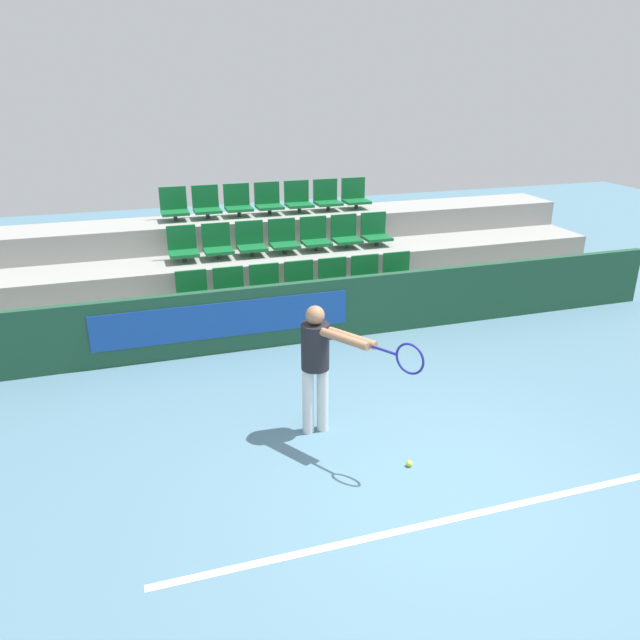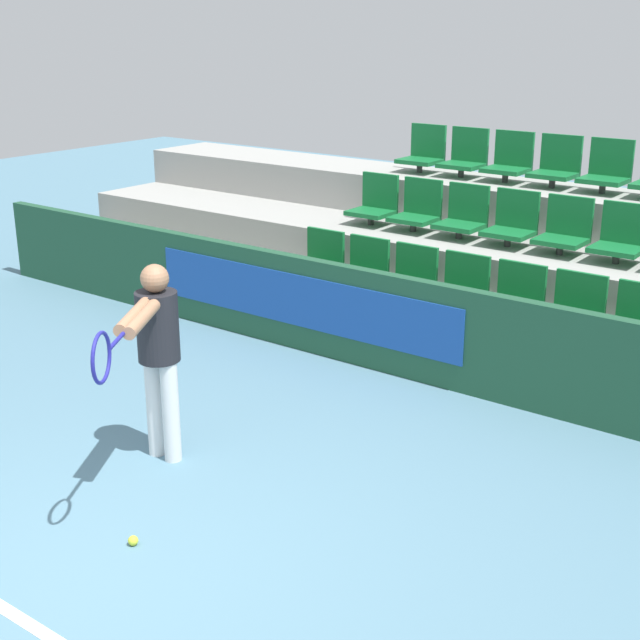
{
  "view_description": "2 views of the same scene",
  "coord_description": "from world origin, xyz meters",
  "px_view_note": "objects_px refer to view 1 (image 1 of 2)",
  "views": [
    {
      "loc": [
        -2.6,
        -4.52,
        3.81
      ],
      "look_at": [
        -0.35,
        2.51,
        0.89
      ],
      "focal_mm": 35.0,
      "sensor_mm": 36.0,
      "label": 1
    },
    {
      "loc": [
        3.85,
        -2.8,
        3.18
      ],
      "look_at": [
        -0.08,
        2.46,
        0.95
      ],
      "focal_mm": 50.0,
      "sensor_mm": 36.0,
      "label": 2
    }
  ],
  "objects_px": {
    "stadium_chair_1": "(230,290)",
    "stadium_chair_19": "(327,198)",
    "stadium_chair_14": "(174,207)",
    "tennis_ball": "(409,464)",
    "stadium_chair_12": "(346,234)",
    "stadium_chair_3": "(301,283)",
    "stadium_chair_10": "(283,239)",
    "stadium_chair_18": "(298,199)",
    "stadium_chair_6": "(399,273)",
    "stadium_chair_2": "(266,286)",
    "stadium_chair_16": "(238,203)",
    "stadium_chair_15": "(207,205)",
    "stadium_chair_20": "(355,196)",
    "stadium_chair_7": "(183,247)",
    "stadium_chair_17": "(268,201)",
    "tennis_player": "(321,358)",
    "stadium_chair_5": "(367,276)",
    "stadium_chair_9": "(251,242)",
    "stadium_chair_11": "(315,237)",
    "stadium_chair_13": "(375,232)",
    "stadium_chair_4": "(334,279)",
    "stadium_chair_0": "(193,293)",
    "stadium_chair_8": "(217,244)"
  },
  "relations": [
    {
      "from": "stadium_chair_1",
      "to": "stadium_chair_19",
      "type": "xyz_separation_m",
      "value": [
        2.28,
        2.12,
        0.92
      ]
    },
    {
      "from": "stadium_chair_14",
      "to": "tennis_ball",
      "type": "bearing_deg",
      "value": -75.22
    },
    {
      "from": "stadium_chair_12",
      "to": "stadium_chair_3",
      "type": "bearing_deg",
      "value": -137.09
    },
    {
      "from": "stadium_chair_10",
      "to": "stadium_chair_18",
      "type": "bearing_deg",
      "value": 61.72
    },
    {
      "from": "stadium_chair_18",
      "to": "stadium_chair_6",
      "type": "bearing_deg",
      "value": -61.72
    },
    {
      "from": "stadium_chair_3",
      "to": "stadium_chair_2",
      "type": "bearing_deg",
      "value": 180.0
    },
    {
      "from": "stadium_chair_2",
      "to": "stadium_chair_16",
      "type": "xyz_separation_m",
      "value": [
        0.0,
        2.12,
        0.92
      ]
    },
    {
      "from": "stadium_chair_1",
      "to": "stadium_chair_15",
      "type": "xyz_separation_m",
      "value": [
        0.0,
        2.12,
        0.92
      ]
    },
    {
      "from": "stadium_chair_20",
      "to": "stadium_chair_7",
      "type": "bearing_deg",
      "value": -162.79
    },
    {
      "from": "tennis_ball",
      "to": "stadium_chair_17",
      "type": "bearing_deg",
      "value": 89.62
    },
    {
      "from": "stadium_chair_1",
      "to": "stadium_chair_14",
      "type": "xyz_separation_m",
      "value": [
        -0.57,
        2.12,
        0.92
      ]
    },
    {
      "from": "stadium_chair_1",
      "to": "stadium_chair_14",
      "type": "relative_size",
      "value": 1.0
    },
    {
      "from": "stadium_chair_10",
      "to": "tennis_player",
      "type": "height_order",
      "value": "tennis_player"
    },
    {
      "from": "stadium_chair_18",
      "to": "stadium_chair_10",
      "type": "bearing_deg",
      "value": -118.28
    },
    {
      "from": "stadium_chair_5",
      "to": "tennis_ball",
      "type": "distance_m",
      "value": 4.42
    },
    {
      "from": "stadium_chair_5",
      "to": "stadium_chair_9",
      "type": "height_order",
      "value": "stadium_chair_9"
    },
    {
      "from": "stadium_chair_5",
      "to": "stadium_chair_11",
      "type": "distance_m",
      "value": 1.29
    },
    {
      "from": "stadium_chair_3",
      "to": "stadium_chair_7",
      "type": "bearing_deg",
      "value": 148.22
    },
    {
      "from": "stadium_chair_18",
      "to": "tennis_ball",
      "type": "relative_size",
      "value": 8.59
    },
    {
      "from": "stadium_chair_13",
      "to": "stadium_chair_15",
      "type": "height_order",
      "value": "stadium_chair_15"
    },
    {
      "from": "stadium_chair_4",
      "to": "stadium_chair_7",
      "type": "height_order",
      "value": "stadium_chair_7"
    },
    {
      "from": "stadium_chair_13",
      "to": "stadium_chair_18",
      "type": "bearing_deg",
      "value": 137.09
    },
    {
      "from": "stadium_chair_7",
      "to": "stadium_chair_9",
      "type": "xyz_separation_m",
      "value": [
        1.14,
        0.0,
        0.0
      ]
    },
    {
      "from": "stadium_chair_9",
      "to": "stadium_chair_20",
      "type": "bearing_deg",
      "value": 24.93
    },
    {
      "from": "stadium_chair_6",
      "to": "stadium_chair_10",
      "type": "distance_m",
      "value": 2.07
    },
    {
      "from": "stadium_chair_7",
      "to": "stadium_chair_10",
      "type": "distance_m",
      "value": 1.71
    },
    {
      "from": "stadium_chair_7",
      "to": "stadium_chair_10",
      "type": "bearing_deg",
      "value": 0.0
    },
    {
      "from": "stadium_chair_7",
      "to": "tennis_ball",
      "type": "distance_m",
      "value": 5.64
    },
    {
      "from": "stadium_chair_0",
      "to": "stadium_chair_2",
      "type": "relative_size",
      "value": 1.0
    },
    {
      "from": "stadium_chair_3",
      "to": "stadium_chair_18",
      "type": "height_order",
      "value": "stadium_chair_18"
    },
    {
      "from": "stadium_chair_2",
      "to": "stadium_chair_1",
      "type": "bearing_deg",
      "value": 180.0
    },
    {
      "from": "stadium_chair_12",
      "to": "stadium_chair_11",
      "type": "bearing_deg",
      "value": 180.0
    },
    {
      "from": "stadium_chair_3",
      "to": "stadium_chair_19",
      "type": "relative_size",
      "value": 1.0
    },
    {
      "from": "stadium_chair_3",
      "to": "stadium_chair_13",
      "type": "height_order",
      "value": "stadium_chair_13"
    },
    {
      "from": "stadium_chair_13",
      "to": "stadium_chair_19",
      "type": "distance_m",
      "value": 1.29
    },
    {
      "from": "stadium_chair_17",
      "to": "stadium_chair_12",
      "type": "bearing_deg",
      "value": -42.91
    },
    {
      "from": "tennis_player",
      "to": "stadium_chair_8",
      "type": "bearing_deg",
      "value": 64.05
    },
    {
      "from": "stadium_chair_6",
      "to": "stadium_chair_8",
      "type": "height_order",
      "value": "stadium_chair_8"
    },
    {
      "from": "stadium_chair_16",
      "to": "stadium_chair_2",
      "type": "bearing_deg",
      "value": -90.0
    },
    {
      "from": "stadium_chair_4",
      "to": "stadium_chair_6",
      "type": "distance_m",
      "value": 1.14
    },
    {
      "from": "stadium_chair_9",
      "to": "stadium_chair_11",
      "type": "distance_m",
      "value": 1.14
    },
    {
      "from": "stadium_chair_6",
      "to": "stadium_chair_12",
      "type": "bearing_deg",
      "value": 118.28
    },
    {
      "from": "stadium_chair_1",
      "to": "stadium_chair_7",
      "type": "distance_m",
      "value": 1.29
    },
    {
      "from": "stadium_chair_16",
      "to": "stadium_chair_18",
      "type": "height_order",
      "value": "same"
    },
    {
      "from": "stadium_chair_1",
      "to": "stadium_chair_2",
      "type": "height_order",
      "value": "same"
    },
    {
      "from": "stadium_chair_11",
      "to": "tennis_player",
      "type": "distance_m",
      "value": 4.55
    },
    {
      "from": "stadium_chair_6",
      "to": "tennis_ball",
      "type": "height_order",
      "value": "stadium_chair_6"
    },
    {
      "from": "stadium_chair_17",
      "to": "tennis_player",
      "type": "xyz_separation_m",
      "value": [
        -0.72,
        -5.42,
        -0.68
      ]
    },
    {
      "from": "stadium_chair_16",
      "to": "stadium_chair_20",
      "type": "bearing_deg",
      "value": 0.0
    },
    {
      "from": "stadium_chair_3",
      "to": "stadium_chair_19",
      "type": "distance_m",
      "value": 2.58
    }
  ]
}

